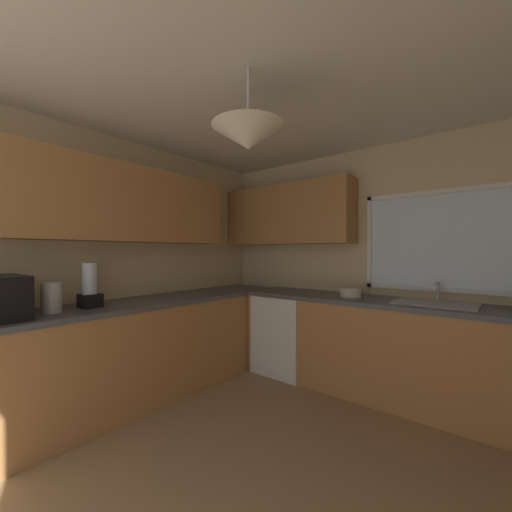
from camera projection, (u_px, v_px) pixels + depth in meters
ground_plane at (248, 476)px, 1.90m from camera, size 8.44×8.44×0.00m
room_shell at (252, 209)px, 2.45m from camera, size 3.58×3.96×2.52m
counter_run_left at (126, 354)px, 2.79m from camera, size 0.65×3.57×0.91m
counter_run_back at (374, 346)px, 3.01m from camera, size 2.67×0.65×0.91m
dishwasher at (287, 333)px, 3.60m from camera, size 0.60×0.60×0.86m
kettle at (52, 298)px, 2.31m from camera, size 0.14×0.14×0.22m
sink_assembly at (435, 303)px, 2.69m from camera, size 0.63×0.40×0.19m
bowl at (351, 292)px, 3.15m from camera, size 0.21×0.21×0.09m
blender_appliance at (90, 287)px, 2.54m from camera, size 0.15×0.15×0.36m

